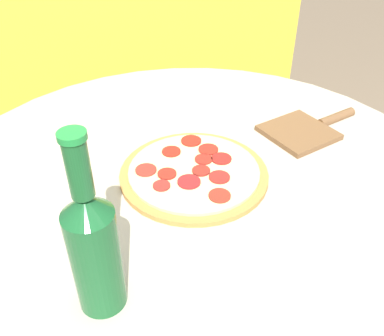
# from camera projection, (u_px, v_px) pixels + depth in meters

# --- Properties ---
(table) EXTENTS (1.04, 1.04, 0.75)m
(table) POSITION_uv_depth(u_px,v_px,m) (194.00, 247.00, 0.95)
(table) COLOR #B2A893
(table) RESTS_ON ground_plane
(pizza) EXTENTS (0.29, 0.29, 0.02)m
(pizza) POSITION_uv_depth(u_px,v_px,m) (192.00, 173.00, 0.83)
(pizza) COLOR #B77F3D
(pizza) RESTS_ON table
(beer_bottle) EXTENTS (0.07, 0.07, 0.28)m
(beer_bottle) POSITION_uv_depth(u_px,v_px,m) (94.00, 247.00, 0.54)
(beer_bottle) COLOR #195628
(beer_bottle) RESTS_ON table
(pizza_paddle) EXTENTS (0.26, 0.17, 0.02)m
(pizza_paddle) POSITION_uv_depth(u_px,v_px,m) (306.00, 130.00, 0.96)
(pizza_paddle) COLOR brown
(pizza_paddle) RESTS_ON table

